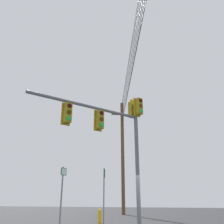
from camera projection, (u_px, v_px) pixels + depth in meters
name	position (u px, v px, depth m)	size (l,w,h in m)	color
signal_mast_assembly	(117.00, 128.00, 12.05)	(4.49, 4.77, 6.60)	slate
utility_pole_wooden	(123.00, 154.00, 23.60)	(2.13, 0.89, 10.86)	brown
route_sign_primary	(104.00, 191.00, 13.35)	(0.12, 0.27, 3.03)	slate
fire_hydrant	(100.00, 216.00, 14.32)	(0.22, 0.30, 0.81)	yellow
route_sign_secondary	(62.00, 192.00, 10.85)	(0.14, 0.37, 2.80)	slate
overhead_wire_span	(135.00, 39.00, 13.37)	(5.57, 24.15, 2.19)	black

